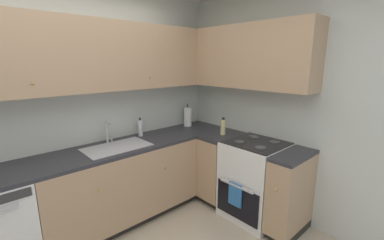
{
  "coord_description": "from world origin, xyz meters",
  "views": [
    {
      "loc": [
        -0.75,
        -1.31,
        1.79
      ],
      "look_at": [
        1.02,
        0.61,
        1.19
      ],
      "focal_mm": 23.8,
      "sensor_mm": 36.0,
      "label": 1
    }
  ],
  "objects_px": {
    "oven_range": "(255,179)",
    "soap_bottle": "(140,128)",
    "paper_towel_roll": "(188,117)",
    "oil_bottle": "(223,127)"
  },
  "relations": [
    {
      "from": "oven_range",
      "to": "soap_bottle",
      "type": "relative_size",
      "value": 4.58
    },
    {
      "from": "soap_bottle",
      "to": "oil_bottle",
      "type": "distance_m",
      "value": 1.02
    },
    {
      "from": "oven_range",
      "to": "paper_towel_roll",
      "type": "distance_m",
      "value": 1.26
    },
    {
      "from": "soap_bottle",
      "to": "oil_bottle",
      "type": "bearing_deg",
      "value": -39.3
    },
    {
      "from": "soap_bottle",
      "to": "paper_towel_roll",
      "type": "xyz_separation_m",
      "value": [
        0.76,
        -0.02,
        0.03
      ]
    },
    {
      "from": "oven_range",
      "to": "paper_towel_roll",
      "type": "relative_size",
      "value": 3.18
    },
    {
      "from": "soap_bottle",
      "to": "paper_towel_roll",
      "type": "relative_size",
      "value": 0.69
    },
    {
      "from": "soap_bottle",
      "to": "paper_towel_roll",
      "type": "height_order",
      "value": "paper_towel_roll"
    },
    {
      "from": "oven_range",
      "to": "soap_bottle",
      "type": "distance_m",
      "value": 1.5
    },
    {
      "from": "soap_bottle",
      "to": "paper_towel_roll",
      "type": "distance_m",
      "value": 0.76
    }
  ]
}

